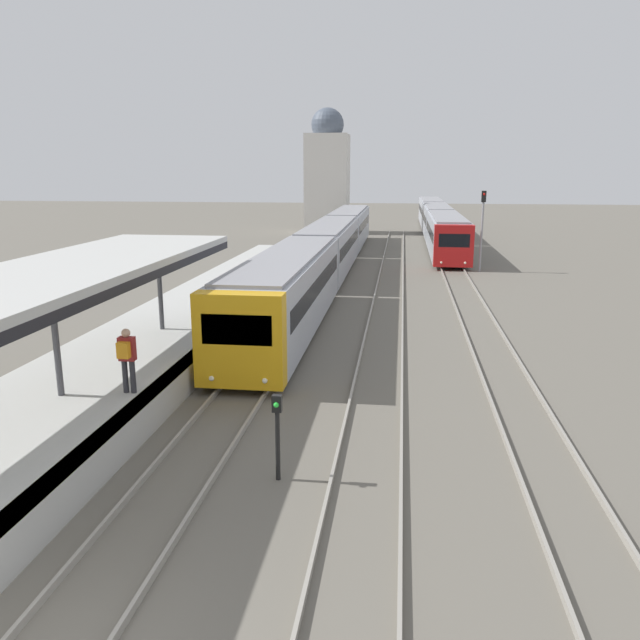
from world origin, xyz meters
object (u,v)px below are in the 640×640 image
at_px(person_on_platform, 127,355).
at_px(train_far, 437,220).
at_px(signal_mast_far, 482,221).
at_px(train_near, 329,246).
at_px(signal_post_near, 277,428).

distance_m(person_on_platform, train_far, 48.58).
bearing_deg(train_far, person_on_platform, -101.89).
bearing_deg(train_far, signal_mast_far, -85.41).
height_order(person_on_platform, signal_mast_far, signal_mast_far).
distance_m(train_near, signal_post_near, 26.75).
xyz_separation_m(signal_post_near, signal_mast_far, (7.43, 28.87, 2.04)).
distance_m(person_on_platform, train_near, 24.41).
bearing_deg(person_on_platform, train_near, 84.77).
bearing_deg(signal_post_near, person_on_platform, 151.04).
bearing_deg(signal_post_near, train_far, 83.44).
distance_m(person_on_platform, signal_mast_far, 29.00).
xyz_separation_m(train_near, signal_mast_far, (9.47, 2.20, 1.47)).
height_order(train_near, signal_post_near, train_near).
height_order(signal_post_near, signal_mast_far, signal_mast_far).
relative_size(train_far, signal_mast_far, 8.31).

